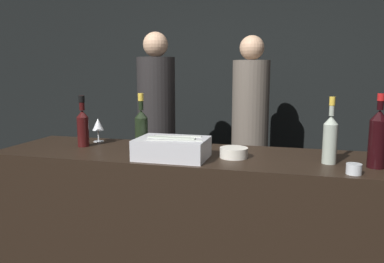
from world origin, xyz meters
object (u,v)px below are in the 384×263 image
(bowl_white, at_px, (234,152))
(person_in_hoodie, at_px, (250,125))
(ice_bin_with_bottles, at_px, (173,147))
(wine_glass, at_px, (98,125))
(red_wine_bottle_black_foil, at_px, (83,125))
(candle_votive, at_px, (354,169))
(red_wine_bottle_tall, at_px, (378,137))
(champagne_bottle, at_px, (141,128))
(rose_wine_bottle, at_px, (330,137))
(person_blond_tee, at_px, (157,124))

(bowl_white, distance_m, person_in_hoodie, 1.33)
(ice_bin_with_bottles, relative_size, wine_glass, 2.41)
(bowl_white, bearing_deg, red_wine_bottle_black_foil, 176.03)
(candle_votive, distance_m, red_wine_bottle_tall, 0.23)
(ice_bin_with_bottles, height_order, bowl_white, ice_bin_with_bottles)
(ice_bin_with_bottles, relative_size, champagne_bottle, 1.11)
(ice_bin_with_bottles, bearing_deg, rose_wine_bottle, 6.67)
(bowl_white, distance_m, candle_votive, 0.60)
(ice_bin_with_bottles, distance_m, person_blond_tee, 1.28)
(rose_wine_bottle, distance_m, person_in_hoodie, 1.44)
(rose_wine_bottle, xyz_separation_m, person_blond_tee, (-1.32, 1.07, -0.13))
(bowl_white, bearing_deg, person_blond_tee, 127.97)
(candle_votive, distance_m, champagne_bottle, 1.15)
(red_wine_bottle_tall, height_order, rose_wine_bottle, red_wine_bottle_tall)
(ice_bin_with_bottles, distance_m, red_wine_bottle_black_foil, 0.66)
(wine_glass, relative_size, person_blond_tee, 0.09)
(wine_glass, height_order, rose_wine_bottle, rose_wine_bottle)
(wine_glass, relative_size, candle_votive, 2.24)
(bowl_white, relative_size, champagne_bottle, 0.45)
(candle_votive, bearing_deg, rose_wine_bottle, 116.44)
(ice_bin_with_bottles, distance_m, red_wine_bottle_tall, 1.01)
(person_blond_tee, bearing_deg, champagne_bottle, -65.98)
(red_wine_bottle_tall, bearing_deg, red_wine_bottle_black_foil, 176.47)
(bowl_white, xyz_separation_m, red_wine_bottle_tall, (0.69, -0.04, 0.12))
(champagne_bottle, bearing_deg, candle_votive, -11.50)
(person_blond_tee, bearing_deg, rose_wine_bottle, -30.75)
(ice_bin_with_bottles, xyz_separation_m, candle_votive, (0.88, -0.09, -0.04))
(champagne_bottle, bearing_deg, person_in_hoodie, 69.06)
(candle_votive, xyz_separation_m, rose_wine_bottle, (-0.09, 0.18, 0.11))
(ice_bin_with_bottles, height_order, person_in_hoodie, person_in_hoodie)
(wine_glass, distance_m, champagne_bottle, 0.43)
(candle_votive, height_order, rose_wine_bottle, rose_wine_bottle)
(person_blond_tee, bearing_deg, candle_votive, -33.30)
(candle_votive, relative_size, rose_wine_bottle, 0.20)
(rose_wine_bottle, relative_size, champagne_bottle, 1.00)
(bowl_white, xyz_separation_m, wine_glass, (-0.93, 0.23, 0.08))
(ice_bin_with_bottles, xyz_separation_m, red_wine_bottle_tall, (1.00, 0.06, 0.09))
(ice_bin_with_bottles, xyz_separation_m, wine_glass, (-0.62, 0.33, 0.05))
(champagne_bottle, bearing_deg, person_blond_tee, 105.55)
(candle_votive, xyz_separation_m, red_wine_bottle_black_foil, (-1.52, 0.25, 0.11))
(bowl_white, bearing_deg, red_wine_bottle_tall, -2.92)
(rose_wine_bottle, height_order, person_in_hoodie, person_in_hoodie)
(red_wine_bottle_tall, bearing_deg, rose_wine_bottle, 172.02)
(ice_bin_with_bottles, bearing_deg, wine_glass, 152.19)
(ice_bin_with_bottles, relative_size, person_in_hoodie, 0.21)
(red_wine_bottle_black_foil, bearing_deg, candle_votive, -9.49)
(red_wine_bottle_black_foil, bearing_deg, bowl_white, -3.97)
(candle_votive, distance_m, red_wine_bottle_black_foil, 1.54)
(champagne_bottle, height_order, person_in_hoodie, person_in_hoodie)
(bowl_white, height_order, person_blond_tee, person_blond_tee)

